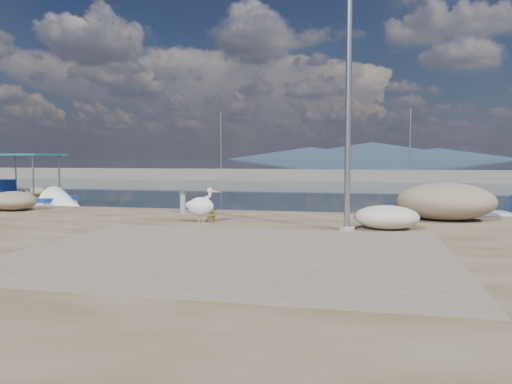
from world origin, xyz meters
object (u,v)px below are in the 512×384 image
object	(u,v)px
lamp_post	(348,109)
bollard_near	(183,201)
pelican	(201,206)
boat_left	(24,204)

from	to	relation	value
lamp_post	bollard_near	distance (m)	7.22
pelican	lamp_post	size ratio (longest dim) A/B	0.16
pelican	boat_left	bearing A→B (deg)	145.08
lamp_post	bollard_near	world-z (taller)	lamp_post
boat_left	bollard_near	bearing A→B (deg)	-13.73
boat_left	pelican	world-z (taller)	boat_left
boat_left	lamp_post	bearing A→B (deg)	-15.03
pelican	bollard_near	world-z (taller)	pelican
boat_left	pelican	distance (m)	13.00
lamp_post	boat_left	bearing A→B (deg)	155.30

